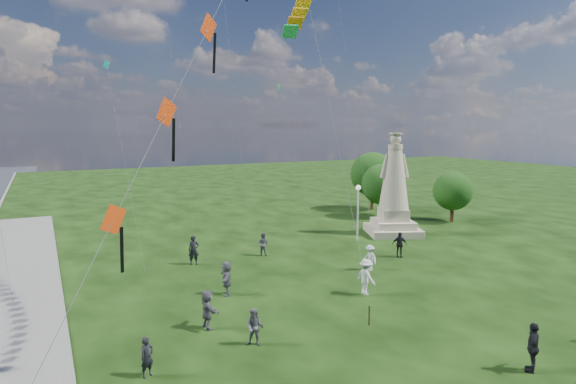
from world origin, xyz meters
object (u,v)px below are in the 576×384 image
person_5 (207,309)px  statue (394,196)px  person_9 (399,244)px  person_6 (194,250)px  person_3 (533,347)px  person_11 (226,278)px  lamppost (358,201)px  person_1 (255,327)px  person_7 (263,244)px  person_2 (366,277)px  person_8 (370,258)px  person_0 (147,357)px

person_5 → statue: bearing=-63.5°
person_9 → person_6: bearing=-172.4°
person_3 → person_11: (-7.11, 12.61, -0.01)m
lamppost → person_3: (-6.04, -19.34, -2.21)m
statue → person_1: bearing=-120.2°
person_7 → person_2: bearing=147.3°
person_3 → person_5: size_ratio=1.05×
person_6 → person_9: bearing=-10.3°
lamppost → person_3: lamppost is taller
person_1 → person_5: person_5 is taller
statue → lamppost: bearing=-148.5°
lamppost → person_11: 14.93m
lamppost → person_8: (-3.82, -6.68, -2.34)m
person_2 → person_6: bearing=24.5°
lamppost → statue: bearing=8.2°
lamppost → person_0: bearing=-144.3°
person_8 → person_0: bearing=-74.7°
person_3 → person_5: (-9.30, 8.99, -0.04)m
person_2 → person_11: person_2 is taller
person_6 → person_8: bearing=-24.3°
person_3 → person_7: person_3 is taller
person_3 → statue: bearing=-151.2°
person_0 → person_6: size_ratio=0.78×
person_1 → person_11: size_ratio=0.85×
person_2 → person_9: (6.42, 4.93, -0.10)m
person_0 → statue: bearing=5.4°
person_9 → person_0: bearing=-128.6°
person_6 → person_7: size_ratio=1.19×
person_1 → person_5: (-1.18, 2.51, 0.10)m
person_7 → statue: bearing=-127.4°
person_1 → person_7: bearing=99.6°
person_6 → person_9: person_6 is taller
statue → person_8: bearing=-113.7°
statue → person_11: 18.72m
person_1 → person_9: (13.98, 7.74, 0.08)m
person_9 → statue: bearing=81.3°
person_1 → person_11: bearing=115.7°
lamppost → person_6: (-13.09, -0.50, -2.19)m
person_7 → person_0: bearing=98.9°
person_5 → person_9: (15.16, 5.23, -0.02)m
person_0 → person_8: 16.14m
lamppost → person_9: lamppost is taller
person_6 → person_8: 11.14m
person_0 → person_11: person_11 is taller
person_3 → person_6: bearing=-104.1°
person_11 → person_8: bearing=107.5°
person_3 → person_11: size_ratio=1.01×
person_9 → person_11: bearing=-145.6°
lamppost → person_2: (-6.61, -10.05, -2.17)m
person_0 → person_9: person_9 is taller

